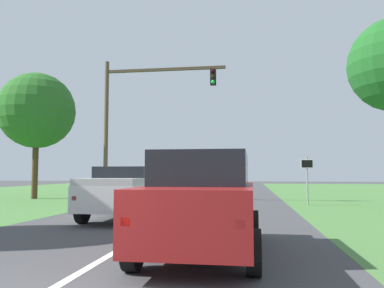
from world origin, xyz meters
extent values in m
plane|color=#424244|center=(0.00, 9.58, 0.00)|extent=(120.00, 120.00, 0.00)
cube|color=maroon|center=(1.77, 4.03, 0.85)|extent=(1.95, 4.80, 0.98)
cube|color=black|center=(1.77, 4.27, 1.66)|extent=(1.71, 2.98, 0.63)
cube|color=red|center=(0.97, 1.67, 0.90)|extent=(0.14, 0.06, 0.12)
cube|color=red|center=(2.54, 1.66, 0.90)|extent=(0.14, 0.06, 0.12)
cylinder|color=black|center=(0.82, 5.52, 0.36)|extent=(0.24, 0.72, 0.72)
cylinder|color=black|center=(2.74, 5.51, 0.36)|extent=(0.24, 0.72, 0.72)
cylinder|color=black|center=(0.80, 2.55, 0.36)|extent=(0.24, 0.72, 0.72)
cylinder|color=black|center=(2.72, 2.54, 0.36)|extent=(0.24, 0.72, 0.72)
cube|color=silver|center=(-1.50, 9.57, 0.80)|extent=(2.03, 5.16, 0.81)
cube|color=black|center=(-1.51, 9.31, 1.49)|extent=(1.76, 1.97, 0.57)
cube|color=#B8B8B8|center=(-1.52, 7.98, 1.31)|extent=(1.90, 1.97, 0.20)
cube|color=red|center=(-2.34, 7.04, 0.84)|extent=(0.14, 0.06, 0.12)
cube|color=red|center=(-0.73, 7.02, 0.84)|extent=(0.14, 0.06, 0.12)
cylinder|color=black|center=(-2.47, 11.17, 0.40)|extent=(0.25, 0.80, 0.80)
cylinder|color=black|center=(-0.50, 11.15, 0.40)|extent=(0.25, 0.80, 0.80)
cylinder|color=black|center=(-2.51, 7.99, 0.40)|extent=(0.25, 0.80, 0.80)
cylinder|color=black|center=(-0.54, 7.97, 0.40)|extent=(0.25, 0.80, 0.80)
cylinder|color=brown|center=(-5.55, 17.74, 4.04)|extent=(0.24, 0.24, 8.08)
cube|color=#4C3D2B|center=(-2.08, 17.74, 7.48)|extent=(6.93, 0.16, 0.16)
cube|color=black|center=(0.69, 17.74, 6.93)|extent=(0.32, 0.28, 0.90)
sphere|color=black|center=(0.69, 17.59, 7.23)|extent=(0.22, 0.22, 0.22)
sphere|color=black|center=(0.69, 17.59, 6.93)|extent=(0.22, 0.22, 0.22)
sphere|color=#1ED83F|center=(0.69, 17.59, 6.63)|extent=(0.22, 0.22, 0.22)
cylinder|color=gray|center=(5.44, 16.00, 1.19)|extent=(0.08, 0.08, 2.37)
cube|color=white|center=(5.44, 15.97, 2.02)|extent=(0.60, 0.03, 0.44)
cube|color=black|center=(5.44, 15.96, 2.02)|extent=(0.52, 0.01, 0.36)
cylinder|color=#4C351E|center=(-10.37, 18.53, 1.84)|extent=(0.36, 0.36, 3.68)
sphere|color=#286323|center=(-10.37, 18.53, 5.44)|extent=(4.67, 4.67, 4.67)
camera|label=1|loc=(2.68, -3.56, 1.57)|focal=36.23mm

